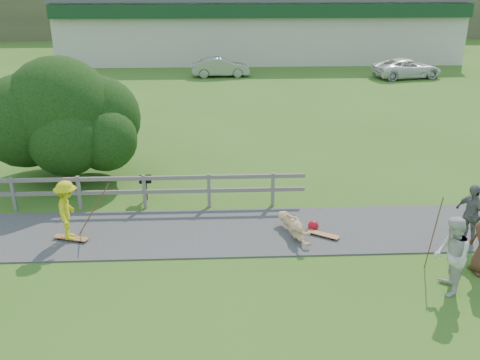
{
  "coord_description": "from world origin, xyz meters",
  "views": [
    {
      "loc": [
        0.24,
        -12.12,
        6.88
      ],
      "look_at": [
        0.91,
        2.0,
        1.39
      ],
      "focal_mm": 40.0,
      "sensor_mm": 36.0,
      "label": 1
    }
  ],
  "objects_px": {
    "spectator_b": "(471,214)",
    "car_silver": "(220,67)",
    "skater_fallen": "(294,226)",
    "skater_rider": "(68,214)",
    "bbq": "(146,188)",
    "car_white": "(407,68)",
    "spectator_a": "(451,256)",
    "tree": "(63,137)"
  },
  "relations": [
    {
      "from": "spectator_b",
      "to": "tree",
      "type": "relative_size",
      "value": 0.28
    },
    {
      "from": "skater_rider",
      "to": "spectator_b",
      "type": "bearing_deg",
      "value": -99.39
    },
    {
      "from": "skater_fallen",
      "to": "car_silver",
      "type": "xyz_separation_m",
      "value": [
        -1.72,
        24.8,
        0.35
      ]
    },
    {
      "from": "skater_rider",
      "to": "bbq",
      "type": "bearing_deg",
      "value": -38.29
    },
    {
      "from": "bbq",
      "to": "car_silver",
      "type": "bearing_deg",
      "value": 79.49
    },
    {
      "from": "spectator_a",
      "to": "skater_fallen",
      "type": "bearing_deg",
      "value": -123.12
    },
    {
      "from": "skater_fallen",
      "to": "bbq",
      "type": "height_order",
      "value": "bbq"
    },
    {
      "from": "car_silver",
      "to": "bbq",
      "type": "distance_m",
      "value": 22.18
    },
    {
      "from": "tree",
      "to": "car_white",
      "type": "bearing_deg",
      "value": 44.86
    },
    {
      "from": "skater_rider",
      "to": "skater_fallen",
      "type": "distance_m",
      "value": 6.18
    },
    {
      "from": "car_silver",
      "to": "bbq",
      "type": "bearing_deg",
      "value": 168.83
    },
    {
      "from": "skater_fallen",
      "to": "spectator_b",
      "type": "bearing_deg",
      "value": -22.55
    },
    {
      "from": "spectator_b",
      "to": "car_silver",
      "type": "height_order",
      "value": "spectator_b"
    },
    {
      "from": "skater_fallen",
      "to": "tree",
      "type": "distance_m",
      "value": 9.07
    },
    {
      "from": "skater_rider",
      "to": "spectator_b",
      "type": "height_order",
      "value": "spectator_b"
    },
    {
      "from": "skater_rider",
      "to": "skater_fallen",
      "type": "bearing_deg",
      "value": -96.25
    },
    {
      "from": "car_white",
      "to": "bbq",
      "type": "height_order",
      "value": "car_white"
    },
    {
      "from": "car_white",
      "to": "bbq",
      "type": "relative_size",
      "value": 5.75
    },
    {
      "from": "car_white",
      "to": "tree",
      "type": "height_order",
      "value": "tree"
    },
    {
      "from": "skater_rider",
      "to": "car_white",
      "type": "bearing_deg",
      "value": -42.56
    },
    {
      "from": "skater_fallen",
      "to": "bbq",
      "type": "bearing_deg",
      "value": 132.65
    },
    {
      "from": "skater_rider",
      "to": "car_silver",
      "type": "relative_size",
      "value": 0.41
    },
    {
      "from": "car_silver",
      "to": "bbq",
      "type": "relative_size",
      "value": 4.86
    },
    {
      "from": "skater_rider",
      "to": "spectator_a",
      "type": "bearing_deg",
      "value": -113.69
    },
    {
      "from": "skater_rider",
      "to": "skater_fallen",
      "type": "relative_size",
      "value": 0.97
    },
    {
      "from": "car_white",
      "to": "bbq",
      "type": "distance_m",
      "value": 26.13
    },
    {
      "from": "skater_fallen",
      "to": "spectator_b",
      "type": "distance_m",
      "value": 4.71
    },
    {
      "from": "car_silver",
      "to": "car_white",
      "type": "xyz_separation_m",
      "value": [
        13.01,
        -1.13,
        -0.0
      ]
    },
    {
      "from": "spectator_a",
      "to": "car_white",
      "type": "relative_size",
      "value": 0.39
    },
    {
      "from": "spectator_b",
      "to": "bbq",
      "type": "bearing_deg",
      "value": -131.64
    },
    {
      "from": "skater_fallen",
      "to": "car_silver",
      "type": "relative_size",
      "value": 0.42
    },
    {
      "from": "skater_rider",
      "to": "skater_fallen",
      "type": "height_order",
      "value": "skater_rider"
    },
    {
      "from": "skater_rider",
      "to": "car_silver",
      "type": "height_order",
      "value": "skater_rider"
    },
    {
      "from": "tree",
      "to": "bbq",
      "type": "relative_size",
      "value": 7.29
    },
    {
      "from": "skater_fallen",
      "to": "car_silver",
      "type": "bearing_deg",
      "value": 78.81
    },
    {
      "from": "car_silver",
      "to": "bbq",
      "type": "xyz_separation_m",
      "value": [
        -2.7,
        -22.02,
        -0.25
      ]
    },
    {
      "from": "skater_rider",
      "to": "bbq",
      "type": "xyz_separation_m",
      "value": [
        1.74,
        2.77,
        -0.42
      ]
    },
    {
      "from": "spectator_a",
      "to": "spectator_b",
      "type": "distance_m",
      "value": 2.77
    },
    {
      "from": "bbq",
      "to": "tree",
      "type": "bearing_deg",
      "value": 141.06
    },
    {
      "from": "skater_rider",
      "to": "car_silver",
      "type": "xyz_separation_m",
      "value": [
        4.44,
        24.78,
        -0.17
      ]
    },
    {
      "from": "spectator_a",
      "to": "tree",
      "type": "distance_m",
      "value": 13.24
    },
    {
      "from": "skater_fallen",
      "to": "spectator_a",
      "type": "height_order",
      "value": "spectator_a"
    }
  ]
}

